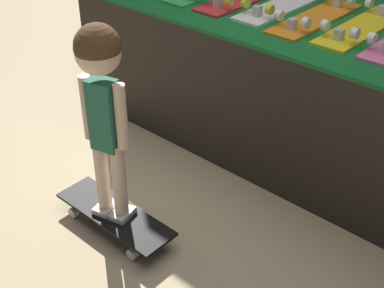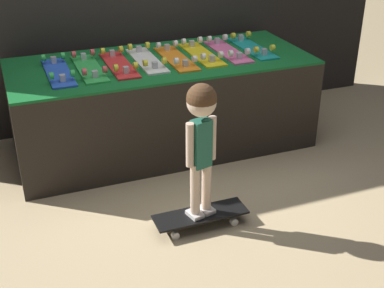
% 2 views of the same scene
% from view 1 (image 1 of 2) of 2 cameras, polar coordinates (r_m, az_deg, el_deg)
% --- Properties ---
extents(ground_plane, '(16.00, 16.00, 0.00)m').
position_cam_1_polar(ground_plane, '(2.86, 2.70, -4.27)').
color(ground_plane, tan).
extents(display_rack, '(2.45, 1.02, 0.77)m').
position_cam_1_polar(display_rack, '(3.11, 10.49, 6.81)').
color(display_rack, black).
rests_on(display_rack, ground_plane).
extents(skateboard_white_on_rack, '(0.18, 0.68, 0.09)m').
position_cam_1_polar(skateboard_white_on_rack, '(3.03, 9.51, 14.46)').
color(skateboard_white_on_rack, white).
rests_on(skateboard_white_on_rack, display_rack).
extents(skateboard_orange_on_rack, '(0.18, 0.68, 0.09)m').
position_cam_1_polar(skateboard_orange_on_rack, '(2.88, 13.06, 13.11)').
color(skateboard_orange_on_rack, orange).
rests_on(skateboard_orange_on_rack, display_rack).
extents(skateboard_yellow_on_rack, '(0.18, 0.68, 0.09)m').
position_cam_1_polar(skateboard_yellow_on_rack, '(2.81, 17.58, 11.90)').
color(skateboard_yellow_on_rack, yellow).
rests_on(skateboard_yellow_on_rack, display_rack).
extents(skateboard_on_floor, '(0.64, 0.20, 0.09)m').
position_cam_1_polar(skateboard_on_floor, '(2.57, -8.25, -7.56)').
color(skateboard_on_floor, black).
rests_on(skateboard_on_floor, ground_plane).
extents(child, '(0.22, 0.19, 0.93)m').
position_cam_1_polar(child, '(2.20, -9.61, 5.76)').
color(child, silver).
rests_on(child, skateboard_on_floor).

